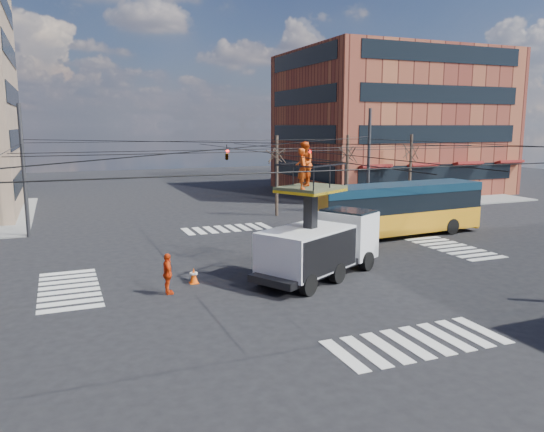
% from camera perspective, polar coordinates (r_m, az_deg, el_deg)
% --- Properties ---
extents(ground, '(120.00, 120.00, 0.00)m').
position_cam_1_polar(ground, '(25.92, 1.77, -5.33)').
color(ground, black).
rests_on(ground, ground).
extents(sidewalk_ne, '(18.00, 18.00, 0.12)m').
position_cam_1_polar(sidewalk_ne, '(54.22, 13.19, 2.42)').
color(sidewalk_ne, slate).
rests_on(sidewalk_ne, ground).
extents(crosswalks, '(22.40, 22.40, 0.02)m').
position_cam_1_polar(crosswalks, '(25.91, 1.77, -5.31)').
color(crosswalks, silver).
rests_on(crosswalks, ground).
extents(building_ne, '(20.06, 16.06, 14.00)m').
position_cam_1_polar(building_ne, '(56.81, 12.53, 9.79)').
color(building_ne, maroon).
rests_on(building_ne, ground).
extents(overhead_network, '(24.24, 24.24, 8.00)m').
position_cam_1_polar(overhead_network, '(25.48, 1.30, 4.22)').
color(overhead_network, '#2D2D30').
rests_on(overhead_network, ground).
extents(tree_a, '(2.00, 2.00, 6.00)m').
position_cam_1_polar(tree_a, '(39.46, 0.52, 6.68)').
color(tree_a, '#382B21').
rests_on(tree_a, ground).
extents(tree_b, '(2.00, 2.00, 6.00)m').
position_cam_1_polar(tree_b, '(42.13, 8.12, 6.78)').
color(tree_b, '#382B21').
rests_on(tree_b, ground).
extents(tree_c, '(2.00, 2.00, 6.00)m').
position_cam_1_polar(tree_c, '(45.44, 14.73, 6.77)').
color(tree_c, '#382B21').
rests_on(tree_c, ground).
extents(utility_truck, '(7.23, 5.43, 6.07)m').
position_cam_1_polar(utility_truck, '(23.73, 5.22, -1.80)').
color(utility_truck, black).
rests_on(utility_truck, ground).
extents(city_bus, '(11.69, 3.49, 3.20)m').
position_cam_1_polar(city_bus, '(33.26, 13.22, 0.81)').
color(city_bus, orange).
rests_on(city_bus, ground).
extents(traffic_cone, '(0.36, 0.36, 0.68)m').
position_cam_1_polar(traffic_cone, '(23.23, -8.42, -6.35)').
color(traffic_cone, '#FF550A').
rests_on(traffic_cone, ground).
extents(worker_ground, '(0.42, 0.99, 1.68)m').
position_cam_1_polar(worker_ground, '(21.83, -11.15, -6.12)').
color(worker_ground, red).
rests_on(worker_ground, ground).
extents(flagger, '(1.00, 1.33, 1.84)m').
position_cam_1_polar(flagger, '(31.07, 9.46, -1.19)').
color(flagger, orange).
rests_on(flagger, ground).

